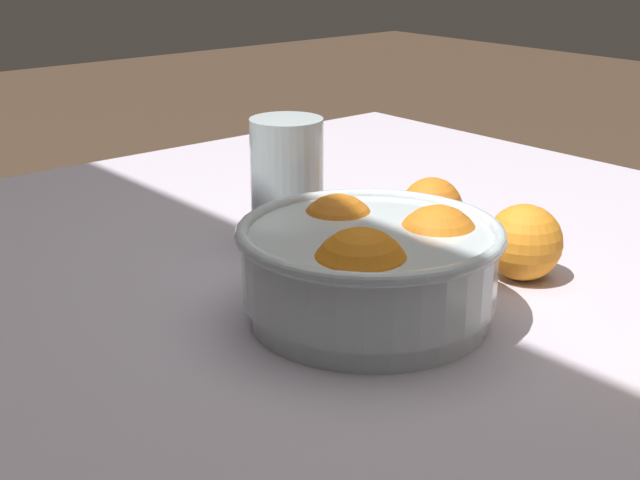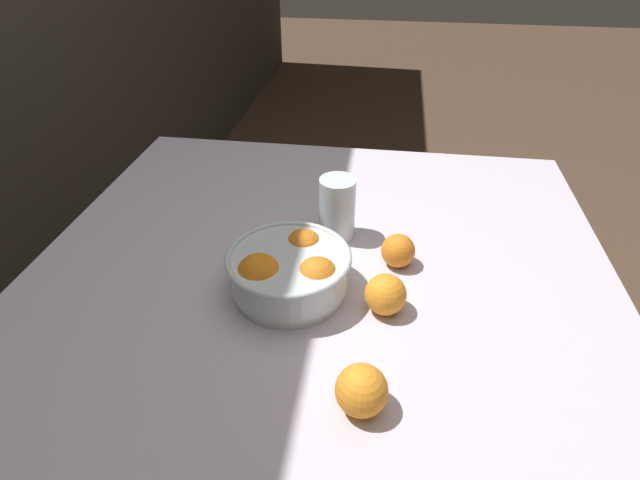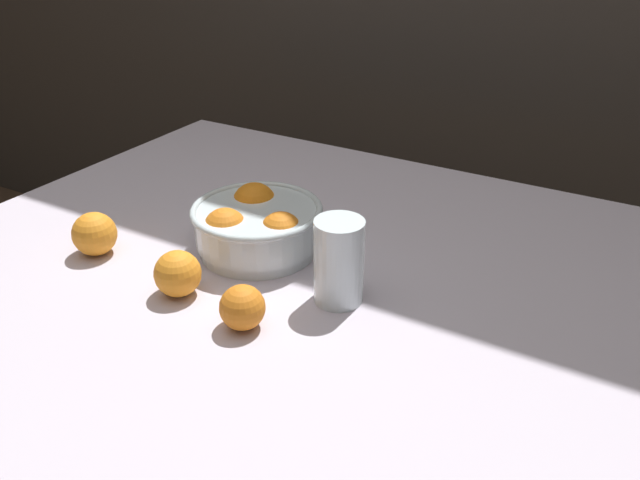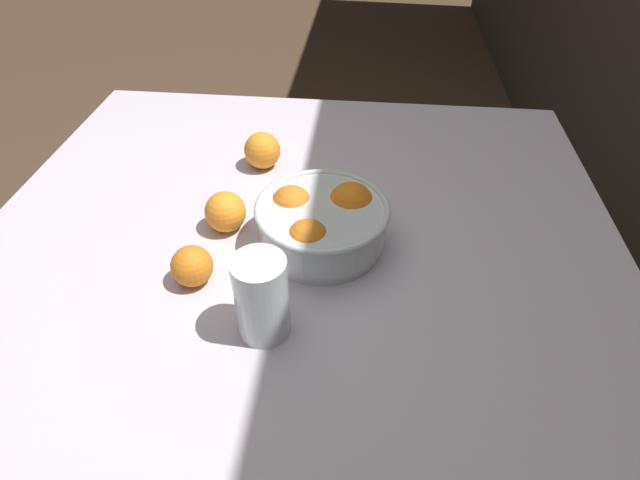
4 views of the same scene
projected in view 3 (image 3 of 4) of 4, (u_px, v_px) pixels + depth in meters
dining_table at (264, 297)px, 1.10m from camera, size 1.24×1.18×0.70m
fruit_bowl at (256, 225)px, 1.10m from camera, size 0.23×0.23×0.10m
juice_glass at (339, 265)px, 0.96m from camera, size 0.08×0.08×0.14m
orange_loose_near_bowl at (242, 307)px, 0.91m from camera, size 0.07×0.07×0.07m
orange_loose_front at (95, 234)px, 1.10m from camera, size 0.08×0.08×0.08m
orange_loose_aside at (178, 274)px, 0.99m from camera, size 0.08×0.08×0.08m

